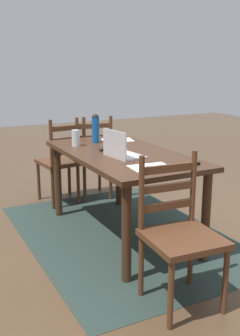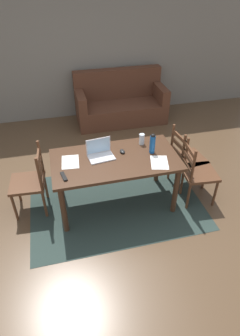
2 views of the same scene
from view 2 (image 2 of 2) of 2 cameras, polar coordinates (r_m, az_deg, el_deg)
ground_plane at (r=4.11m, az=-0.86°, el=-6.85°), size 14.00×14.00×0.00m
area_rug at (r=4.10m, az=-0.86°, el=-6.82°), size 2.36×1.64×0.01m
wall_back at (r=6.08m, az=-7.88°, el=22.34°), size 8.00×0.12×2.70m
dining_table at (r=3.68m, az=-0.95°, el=0.64°), size 1.61×0.85×0.76m
chair_right_near at (r=4.02m, az=15.01°, el=-0.83°), size 0.48×0.48×0.95m
chair_left_far at (r=3.90m, az=-17.36°, el=-2.63°), size 0.47×0.47×0.95m
chair_right_far at (r=4.25m, az=13.08°, el=1.80°), size 0.49×0.49×0.95m
couch at (r=6.07m, az=0.02°, el=12.69°), size 1.80×0.80×1.00m
laptop at (r=3.65m, az=-4.00°, el=3.16°), size 0.35×0.26×0.23m
water_bottle at (r=3.69m, az=6.48°, el=4.97°), size 0.07×0.07×0.27m
drinking_glass at (r=3.89m, az=4.34°, el=5.75°), size 0.07×0.07×0.15m
computer_mouse at (r=3.73m, az=0.46°, el=3.33°), size 0.07×0.10×0.03m
tv_remote at (r=3.38m, az=-11.11°, el=-1.65°), size 0.08×0.18×0.02m
paper_stack_left at (r=3.61m, az=-9.86°, el=1.20°), size 0.24×0.31×0.00m
paper_stack_right at (r=3.59m, az=7.84°, el=1.11°), size 0.28×0.34×0.00m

